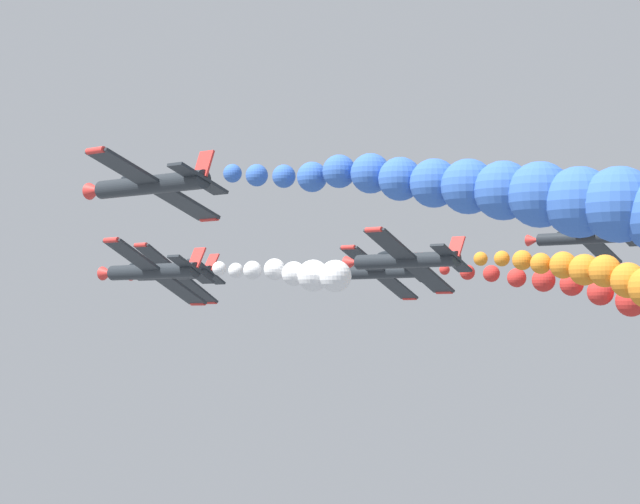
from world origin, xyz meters
The scene contains 9 objects.
airplane_lead centered at (0.18, 17.08, 83.91)m, with size 8.43×10.35×5.14m.
airplane_left_inner centered at (-12.72, 4.81, 83.38)m, with size 8.63×10.35×4.76m.
smoke_trail_left_inner centered at (-12.29, -9.52, 82.85)m, with size 2.31×11.64×2.29m.
airplane_right_inner centered at (12.03, 4.48, 84.00)m, with size 8.72×10.35×4.59m.
smoke_trail_right_inner centered at (13.72, -14.10, 82.33)m, with size 4.41×17.01×4.31m.
airplane_left_outer centered at (0.02, -8.20, 84.20)m, with size 8.68×10.35×4.67m.
airplane_right_outer centered at (-24.73, -8.92, 87.71)m, with size 9.07×10.35×3.72m.
smoke_trail_right_outer centered at (-23.21, -34.15, 85.52)m, with size 4.91×26.32×5.67m.
airplane_trailing centered at (24.57, -8.37, 87.02)m, with size 8.86×10.35×4.27m.
Camera 1 is at (-73.80, -66.42, 79.81)m, focal length 73.06 mm.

